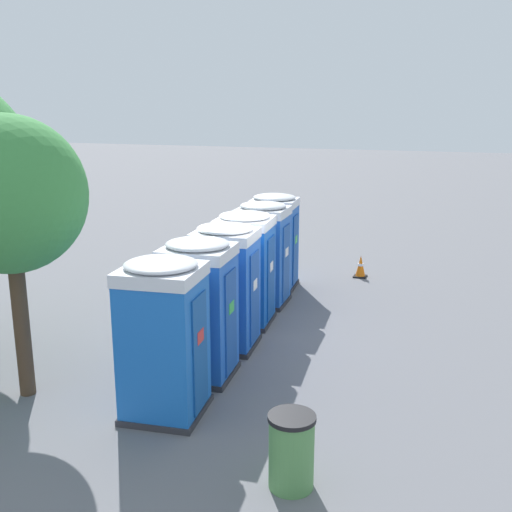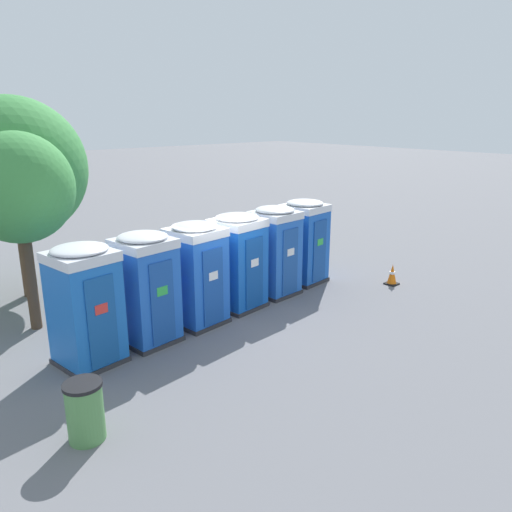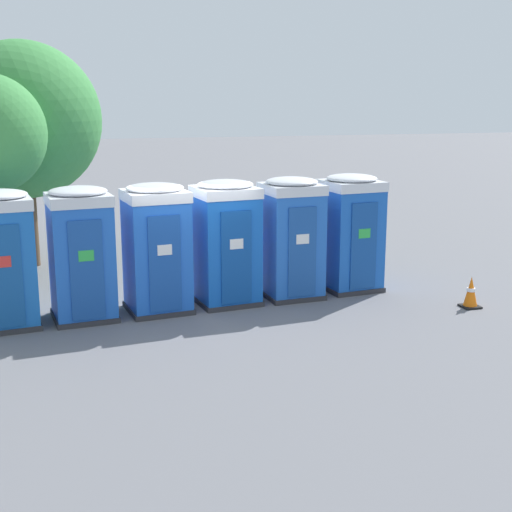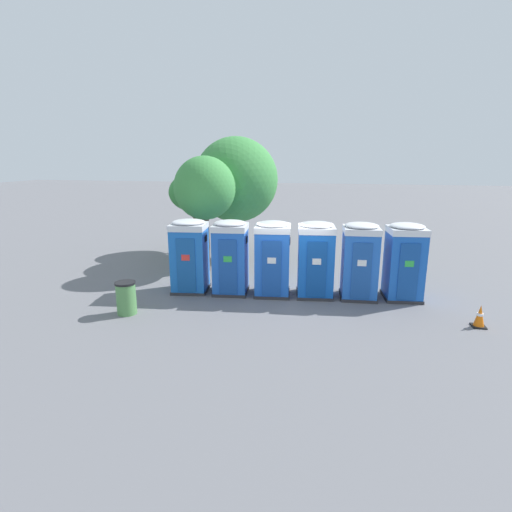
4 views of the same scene
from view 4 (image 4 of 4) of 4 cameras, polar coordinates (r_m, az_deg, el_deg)
name	(u,v)px [view 4 (image 4 of 4)]	position (r m, az deg, el deg)	size (l,w,h in m)	color
ground_plane	(293,294)	(13.90, 5.33, -5.43)	(120.00, 120.00, 0.00)	slate
portapotty_0	(190,255)	(14.02, -9.44, 0.09)	(1.35, 1.34, 2.54)	#2D2D33
portapotty_1	(231,257)	(13.67, -3.65, -0.11)	(1.28, 1.31, 2.54)	#2D2D33
portapotty_2	(273,258)	(13.47, 2.38, -0.30)	(1.32, 1.33, 2.54)	#2D2D33
portapotty_3	(316,259)	(13.48, 8.51, -0.44)	(1.34, 1.33, 2.54)	#2D2D33
portapotty_4	(360,260)	(13.59, 14.59, -0.62)	(1.24, 1.27, 2.54)	#2D2D33
portapotty_5	(404,261)	(13.95, 20.42, -0.69)	(1.29, 1.31, 2.54)	#2D2D33
street_tree_0	(195,193)	(19.80, -8.72, 8.92)	(2.51, 2.51, 3.88)	brown
street_tree_1	(236,180)	(18.25, -2.86, 10.78)	(3.75, 3.75, 5.49)	brown
street_tree_2	(205,189)	(16.14, -7.33, 9.52)	(2.44, 2.44, 4.66)	#4C3826
trash_can	(126,298)	(12.62, -18.05, -5.70)	(0.61, 0.61, 1.00)	#518C4C
traffic_cone	(480,316)	(12.78, 29.33, -7.53)	(0.36, 0.36, 0.64)	black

